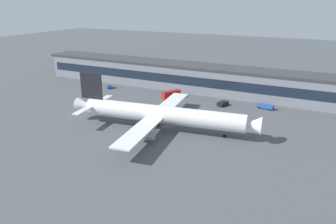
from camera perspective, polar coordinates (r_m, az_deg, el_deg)
The scene contains 10 objects.
ground_plane at distance 112.53m, azimuth -0.19°, elevation -2.54°, with size 600.00×600.00×0.00m, color #4C4F54.
terminal_building at distance 153.46m, azimuth 8.04°, elevation 5.62°, with size 186.69×15.18×12.37m.
airliner at distance 108.34m, azimuth -1.41°, elevation -0.40°, with size 64.42×55.32×17.62m.
follow_me_car at distance 163.21m, azimuth -10.15°, elevation 4.47°, with size 4.15×4.67×1.85m.
fuel_truck at distance 144.22m, azimuth 0.61°, elevation 3.16°, with size 6.69×8.65×3.35m.
belt_loader at distance 135.71m, azimuth 16.66°, elevation 0.98°, with size 6.66×3.17×1.95m.
pushback_tractor at distance 135.71m, azimuth 9.50°, elevation 1.49°, with size 3.89×5.35×1.75m.
traffic_cone_0 at distance 112.78m, azimuth -13.33°, elevation -2.83°, with size 0.57×0.57×0.71m, color #F2590C.
traffic_cone_1 at distance 93.98m, azimuth 7.30°, elevation -7.07°, with size 0.47×0.47×0.59m, color #F2590C.
traffic_cone_2 at distance 104.03m, azimuth -7.82°, elevation -4.37°, with size 0.58×0.58×0.73m, color #F2590C.
Camera 1 is at (47.33, -93.28, 41.48)m, focal length 35.01 mm.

